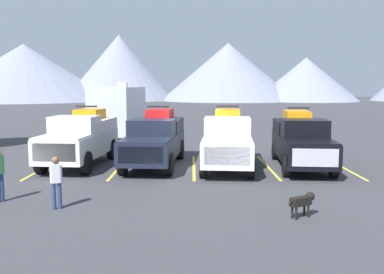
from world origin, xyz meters
name	(u,v)px	position (x,y,z in m)	size (l,w,h in m)	color
ground_plane	(192,169)	(0.00, 0.00, 0.00)	(240.00, 240.00, 0.00)	#38383D
pickup_truck_a	(79,138)	(-5.04, 0.92, 1.23)	(2.51, 5.66, 2.62)	white
pickup_truck_b	(153,138)	(-1.72, 0.86, 1.20)	(2.54, 5.96, 2.61)	black
pickup_truck_c	(226,139)	(1.44, 0.25, 1.23)	(2.49, 5.67, 2.65)	white
pickup_truck_d	(299,140)	(4.67, 0.51, 1.17)	(2.48, 5.95, 2.57)	black
lot_stripe_a	(44,167)	(-6.48, 0.39, 0.00)	(0.12, 5.50, 0.01)	gold
lot_stripe_b	(118,167)	(-3.24, 0.39, 0.00)	(0.12, 5.50, 0.01)	gold
lot_stripe_c	(192,167)	(0.00, 0.39, 0.00)	(0.12, 5.50, 0.01)	gold
lot_stripe_d	(266,167)	(3.24, 0.39, 0.00)	(0.12, 5.50, 0.01)	gold
lot_stripe_e	(340,167)	(6.48, 0.39, 0.00)	(0.12, 5.50, 0.01)	gold
camper_trailer_a	(118,109)	(-4.90, 10.30, 1.97)	(2.62, 9.03, 3.74)	silver
person_c	(54,179)	(-3.96, -5.89, 0.88)	(0.32, 0.25, 1.53)	navy
dog	(301,201)	(2.91, -6.65, 0.46)	(0.80, 0.55, 0.67)	black
mountain_ridge	(162,71)	(-6.87, 84.00, 6.96)	(145.22, 42.29, 15.94)	gray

